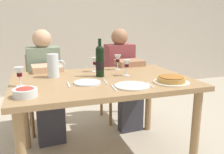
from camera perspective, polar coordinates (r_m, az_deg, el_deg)
The scene contains 20 objects.
back_wall at distance 4.31m, azimuth -11.52°, elevation 15.09°, with size 8.00×0.10×2.80m, color beige.
dining_table at distance 2.07m, azimuth -2.27°, elevation -2.95°, with size 1.50×1.00×0.76m.
wine_bottle at distance 2.11m, azimuth -2.92°, elevation 3.83°, with size 0.08×0.08×0.34m.
water_pitcher at distance 2.15m, azimuth -13.89°, elevation 2.33°, with size 0.16×0.10×0.21m.
baked_tart at distance 1.98m, azimuth 14.03°, elevation -0.55°, with size 0.29×0.29×0.06m.
salad_bowl at distance 1.67m, azimuth -20.09°, elevation -3.37°, with size 0.16×0.16×0.06m.
wine_glass_left_diner at distance 2.33m, azimuth -4.12°, elevation 3.65°, with size 0.07×0.07×0.14m.
wine_glass_right_diner at distance 2.42m, azimuth 1.38°, elevation 4.29°, with size 0.07×0.07×0.15m.
wine_glass_centre at distance 2.16m, azimuth 3.54°, elevation 3.06°, with size 0.07×0.07×0.15m.
wine_glass_spare at distance 1.92m, azimuth -21.31°, elevation 0.95°, with size 0.07×0.07×0.15m.
dinner_plate_left_setting at distance 1.91m, azimuth -5.92°, elevation -1.33°, with size 0.22×0.22×0.01m, color silver.
dinner_plate_right_setting at distance 1.82m, azimuth 4.84°, elevation -2.11°, with size 0.27×0.27×0.01m, color silver.
fork_left_setting at distance 1.89m, azimuth -10.36°, elevation -1.78°, with size 0.16×0.01×0.01m, color silver.
knife_left_setting at distance 1.95m, azimuth -1.62°, elevation -1.08°, with size 0.18×0.01×0.01m, color silver.
knife_right_setting at distance 1.88m, azimuth 9.05°, elevation -1.81°, with size 0.18×0.01×0.01m, color silver.
spoon_right_setting at distance 1.77m, azimuth 0.36°, elevation -2.64°, with size 0.16×0.01×0.01m, color silver.
chair_left at distance 2.90m, azimuth -15.95°, elevation -2.21°, with size 0.43×0.43×0.87m.
diner_left at distance 2.65m, azimuth -15.55°, elevation -0.99°, with size 0.36×0.52×1.16m.
chair_right at distance 3.09m, azimuth 0.91°, elevation -0.73°, with size 0.42×0.42×0.87m.
diner_right at distance 2.85m, azimuth 2.68°, elevation 0.52°, with size 0.35×0.52×1.16m.
Camera 1 is at (-0.55, -1.91, 1.25)m, focal length 38.18 mm.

